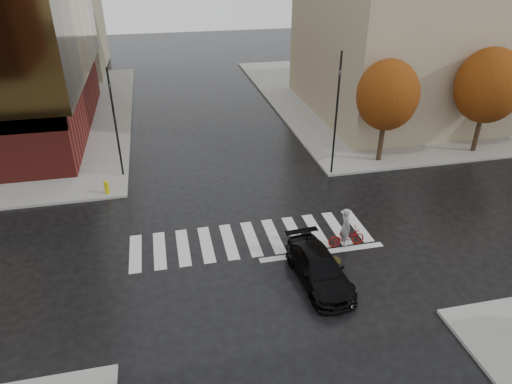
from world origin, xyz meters
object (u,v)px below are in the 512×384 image
traffic_light_ne (337,107)px  cyclist (346,233)px  fire_hydrant (107,186)px  sedan (319,268)px  traffic_light_nw (114,118)px

traffic_light_ne → cyclist: bearing=93.2°
traffic_light_ne → fire_hydrant: bearing=18.2°
fire_hydrant → traffic_light_ne: bearing=-0.9°
sedan → cyclist: size_ratio=2.20×
traffic_light_nw → fire_hydrant: traffic_light_nw is taller
cyclist → fire_hydrant: cyclist is taller
sedan → fire_hydrant: (-9.21, 9.68, -0.05)m
traffic_light_nw → traffic_light_ne: traffic_light_ne is taller
cyclist → traffic_light_nw: 14.72m
cyclist → fire_hydrant: bearing=56.0°
cyclist → traffic_light_nw: (-10.53, 9.81, 3.10)m
sedan → fire_hydrant: 13.36m
sedan → traffic_light_ne: 10.99m
sedan → fire_hydrant: bearing=129.3°
cyclist → traffic_light_ne: (2.07, 7.30, 3.65)m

